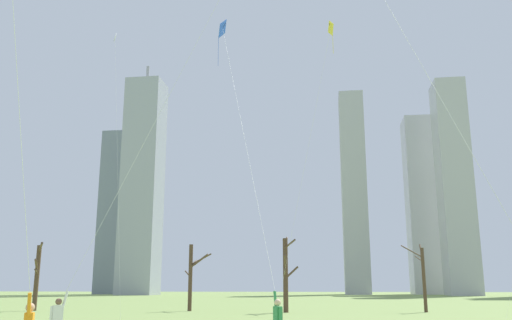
{
  "coord_description": "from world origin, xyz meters",
  "views": [
    {
      "loc": [
        2.18,
        -10.04,
        2.02
      ],
      "look_at": [
        0.0,
        6.0,
        5.77
      ],
      "focal_mm": 38.3,
      "sensor_mm": 36.0,
      "label": 1
    }
  ],
  "objects_px": {
    "kite_flyer_foreground_left_green": "(23,241)",
    "kite_flyer_foreground_right_red": "(91,253)",
    "distant_kite_high_overhead_yellow": "(323,69)",
    "bare_tree_center": "(191,275)",
    "kite_flyer_midfield_right_blue": "(256,208)",
    "distant_kite_drifting_left_white": "(116,74)",
    "bare_tree_leftmost": "(37,274)",
    "bare_tree_right_of_center": "(423,276)",
    "kite_flyer_midfield_center_purple": "(442,117)",
    "bare_tree_left_of_center": "(286,272)"
  },
  "relations": [
    {
      "from": "kite_flyer_foreground_left_green",
      "to": "bare_tree_leftmost",
      "type": "bearing_deg",
      "value": 118.63
    },
    {
      "from": "bare_tree_center",
      "to": "bare_tree_left_of_center",
      "type": "relative_size",
      "value": 0.91
    },
    {
      "from": "distant_kite_high_overhead_yellow",
      "to": "bare_tree_center",
      "type": "height_order",
      "value": "distant_kite_high_overhead_yellow"
    },
    {
      "from": "bare_tree_center",
      "to": "kite_flyer_foreground_right_red",
      "type": "bearing_deg",
      "value": -83.03
    },
    {
      "from": "kite_flyer_midfield_right_blue",
      "to": "bare_tree_right_of_center",
      "type": "xyz_separation_m",
      "value": [
        10.22,
        25.22,
        -2.19
      ]
    },
    {
      "from": "kite_flyer_midfield_center_purple",
      "to": "distant_kite_drifting_left_white",
      "type": "distance_m",
      "value": 28.13
    },
    {
      "from": "kite_flyer_foreground_left_green",
      "to": "bare_tree_left_of_center",
      "type": "relative_size",
      "value": 2.95
    },
    {
      "from": "bare_tree_center",
      "to": "bare_tree_right_of_center",
      "type": "xyz_separation_m",
      "value": [
        19.16,
        0.38,
        -0.14
      ]
    },
    {
      "from": "bare_tree_left_of_center",
      "to": "bare_tree_leftmost",
      "type": "xyz_separation_m",
      "value": [
        -21.39,
        0.19,
        -0.13
      ]
    },
    {
      "from": "distant_kite_drifting_left_white",
      "to": "distant_kite_high_overhead_yellow",
      "type": "height_order",
      "value": "distant_kite_drifting_left_white"
    },
    {
      "from": "bare_tree_center",
      "to": "bare_tree_right_of_center",
      "type": "relative_size",
      "value": 1.01
    },
    {
      "from": "kite_flyer_midfield_center_purple",
      "to": "bare_tree_leftmost",
      "type": "bearing_deg",
      "value": 131.51
    },
    {
      "from": "kite_flyer_midfield_right_blue",
      "to": "bare_tree_leftmost",
      "type": "bearing_deg",
      "value": 133.4
    },
    {
      "from": "kite_flyer_midfield_center_purple",
      "to": "bare_tree_left_of_center",
      "type": "distance_m",
      "value": 32.05
    },
    {
      "from": "kite_flyer_foreground_right_red",
      "to": "bare_tree_right_of_center",
      "type": "relative_size",
      "value": 3.75
    },
    {
      "from": "bare_tree_center",
      "to": "bare_tree_right_of_center",
      "type": "height_order",
      "value": "bare_tree_center"
    },
    {
      "from": "kite_flyer_midfield_right_blue",
      "to": "distant_kite_drifting_left_white",
      "type": "xyz_separation_m",
      "value": [
        -11.31,
        11.98,
        11.11
      ]
    },
    {
      "from": "bare_tree_right_of_center",
      "to": "bare_tree_leftmost",
      "type": "height_order",
      "value": "bare_tree_leftmost"
    },
    {
      "from": "kite_flyer_foreground_right_red",
      "to": "kite_flyer_midfield_center_purple",
      "type": "bearing_deg",
      "value": -25.51
    },
    {
      "from": "distant_kite_drifting_left_white",
      "to": "distant_kite_high_overhead_yellow",
      "type": "bearing_deg",
      "value": -23.8
    },
    {
      "from": "distant_kite_drifting_left_white",
      "to": "bare_tree_leftmost",
      "type": "bearing_deg",
      "value": 133.45
    },
    {
      "from": "kite_flyer_midfield_right_blue",
      "to": "kite_flyer_midfield_center_purple",
      "type": "relative_size",
      "value": 0.89
    },
    {
      "from": "kite_flyer_foreground_left_green",
      "to": "kite_flyer_midfield_right_blue",
      "type": "bearing_deg",
      "value": 63.32
    },
    {
      "from": "kite_flyer_midfield_right_blue",
      "to": "bare_tree_left_of_center",
      "type": "height_order",
      "value": "kite_flyer_midfield_right_blue"
    },
    {
      "from": "distant_kite_high_overhead_yellow",
      "to": "bare_tree_center",
      "type": "xyz_separation_m",
      "value": [
        -11.7,
        19.07,
        -10.16
      ]
    },
    {
      "from": "bare_tree_right_of_center",
      "to": "distant_kite_high_overhead_yellow",
      "type": "bearing_deg",
      "value": -110.97
    },
    {
      "from": "distant_kite_high_overhead_yellow",
      "to": "bare_tree_left_of_center",
      "type": "relative_size",
      "value": 2.55
    },
    {
      "from": "bare_tree_center",
      "to": "distant_kite_drifting_left_white",
      "type": "bearing_deg",
      "value": -100.49
    },
    {
      "from": "kite_flyer_foreground_left_green",
      "to": "kite_flyer_foreground_right_red",
      "type": "distance_m",
      "value": 6.36
    },
    {
      "from": "distant_kite_drifting_left_white",
      "to": "bare_tree_center",
      "type": "bearing_deg",
      "value": 79.51
    },
    {
      "from": "kite_flyer_foreground_left_green",
      "to": "bare_tree_right_of_center",
      "type": "xyz_separation_m",
      "value": [
        14.71,
        34.15,
        -0.23
      ]
    },
    {
      "from": "kite_flyer_midfield_right_blue",
      "to": "bare_tree_leftmost",
      "type": "distance_m",
      "value": 32.29
    },
    {
      "from": "kite_flyer_foreground_left_green",
      "to": "distant_kite_drifting_left_white",
      "type": "height_order",
      "value": "distant_kite_drifting_left_white"
    },
    {
      "from": "kite_flyer_foreground_right_red",
      "to": "distant_kite_high_overhead_yellow",
      "type": "relative_size",
      "value": 1.32
    },
    {
      "from": "bare_tree_leftmost",
      "to": "bare_tree_left_of_center",
      "type": "bearing_deg",
      "value": -0.5
    },
    {
      "from": "kite_flyer_midfield_center_purple",
      "to": "kite_flyer_foreground_left_green",
      "type": "bearing_deg",
      "value": -174.98
    },
    {
      "from": "kite_flyer_midfield_right_blue",
      "to": "bare_tree_left_of_center",
      "type": "relative_size",
      "value": 3.1
    },
    {
      "from": "kite_flyer_foreground_left_green",
      "to": "bare_tree_leftmost",
      "type": "height_order",
      "value": "kite_flyer_foreground_left_green"
    },
    {
      "from": "kite_flyer_midfield_right_blue",
      "to": "bare_tree_leftmost",
      "type": "height_order",
      "value": "kite_flyer_midfield_right_blue"
    },
    {
      "from": "kite_flyer_foreground_right_red",
      "to": "bare_tree_leftmost",
      "type": "bearing_deg",
      "value": 122.44
    },
    {
      "from": "bare_tree_center",
      "to": "kite_flyer_midfield_right_blue",
      "type": "bearing_deg",
      "value": -70.22
    },
    {
      "from": "bare_tree_leftmost",
      "to": "kite_flyer_foreground_right_red",
      "type": "bearing_deg",
      "value": -57.56
    },
    {
      "from": "distant_kite_drifting_left_white",
      "to": "bare_tree_center",
      "type": "relative_size",
      "value": 3.52
    },
    {
      "from": "kite_flyer_midfield_center_purple",
      "to": "bare_tree_leftmost",
      "type": "height_order",
      "value": "kite_flyer_midfield_center_purple"
    },
    {
      "from": "distant_kite_high_overhead_yellow",
      "to": "bare_tree_right_of_center",
      "type": "height_order",
      "value": "distant_kite_high_overhead_yellow"
    },
    {
      "from": "kite_flyer_midfield_center_purple",
      "to": "bare_tree_center",
      "type": "distance_m",
      "value": 36.11
    },
    {
      "from": "kite_flyer_midfield_right_blue",
      "to": "kite_flyer_foreground_right_red",
      "type": "bearing_deg",
      "value": -154.47
    },
    {
      "from": "kite_flyer_foreground_right_red",
      "to": "bare_tree_right_of_center",
      "type": "bearing_deg",
      "value": 60.47
    },
    {
      "from": "bare_tree_right_of_center",
      "to": "bare_tree_leftmost",
      "type": "relative_size",
      "value": 0.97
    },
    {
      "from": "kite_flyer_midfield_center_purple",
      "to": "bare_tree_left_of_center",
      "type": "xyz_separation_m",
      "value": [
        -6.44,
        31.26,
        -2.93
      ]
    }
  ]
}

